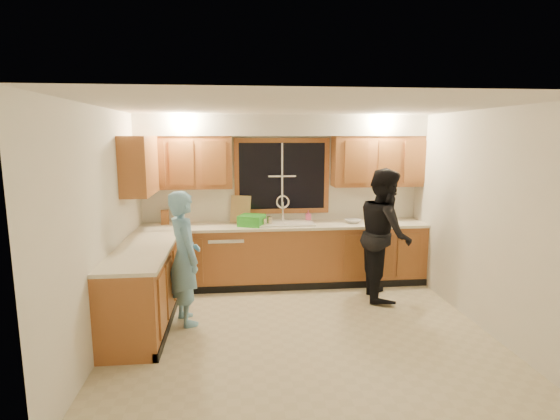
{
  "coord_description": "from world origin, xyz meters",
  "views": [
    {
      "loc": [
        -0.72,
        -4.66,
        2.19
      ],
      "look_at": [
        -0.16,
        0.65,
        1.29
      ],
      "focal_mm": 28.0,
      "sensor_mm": 36.0,
      "label": 1
    }
  ],
  "objects_px": {
    "man": "(184,258)",
    "bowl": "(353,221)",
    "sink": "(284,228)",
    "dish_crate": "(252,220)",
    "dishwasher": "(227,259)",
    "woman": "(385,234)",
    "soap_bottle": "(308,216)",
    "knife_block": "(165,217)",
    "stove": "(132,306)"
  },
  "relations": [
    {
      "from": "dishwasher",
      "to": "woman",
      "type": "xyz_separation_m",
      "value": [
        2.14,
        -0.66,
        0.48
      ]
    },
    {
      "from": "dishwasher",
      "to": "knife_block",
      "type": "relative_size",
      "value": 3.91
    },
    {
      "from": "stove",
      "to": "dish_crate",
      "type": "distance_m",
      "value": 2.25
    },
    {
      "from": "sink",
      "to": "bowl",
      "type": "height_order",
      "value": "sink"
    },
    {
      "from": "stove",
      "to": "man",
      "type": "relative_size",
      "value": 0.57
    },
    {
      "from": "soap_bottle",
      "to": "bowl",
      "type": "distance_m",
      "value": 0.68
    },
    {
      "from": "knife_block",
      "to": "woman",
      "type": "bearing_deg",
      "value": -22.86
    },
    {
      "from": "woman",
      "to": "soap_bottle",
      "type": "xyz_separation_m",
      "value": [
        -0.91,
        0.83,
        0.12
      ]
    },
    {
      "from": "sink",
      "to": "woman",
      "type": "height_order",
      "value": "woman"
    },
    {
      "from": "woman",
      "to": "dish_crate",
      "type": "bearing_deg",
      "value": 79.16
    },
    {
      "from": "man",
      "to": "soap_bottle",
      "type": "xyz_separation_m",
      "value": [
        1.7,
        1.39,
        0.21
      ]
    },
    {
      "from": "sink",
      "to": "dishwasher",
      "type": "distance_m",
      "value": 0.96
    },
    {
      "from": "dish_crate",
      "to": "woman",
      "type": "bearing_deg",
      "value": -18.47
    },
    {
      "from": "stove",
      "to": "knife_block",
      "type": "height_order",
      "value": "knife_block"
    },
    {
      "from": "dishwasher",
      "to": "stove",
      "type": "height_order",
      "value": "stove"
    },
    {
      "from": "man",
      "to": "sink",
      "type": "bearing_deg",
      "value": -69.66
    },
    {
      "from": "dishwasher",
      "to": "bowl",
      "type": "xyz_separation_m",
      "value": [
        1.88,
        -0.03,
        0.54
      ]
    },
    {
      "from": "woman",
      "to": "soap_bottle",
      "type": "bearing_deg",
      "value": 55.28
    },
    {
      "from": "dish_crate",
      "to": "soap_bottle",
      "type": "height_order",
      "value": "soap_bottle"
    },
    {
      "from": "sink",
      "to": "knife_block",
      "type": "xyz_separation_m",
      "value": [
        -1.74,
        0.16,
        0.16
      ]
    },
    {
      "from": "dish_crate",
      "to": "bowl",
      "type": "distance_m",
      "value": 1.51
    },
    {
      "from": "bowl",
      "to": "soap_bottle",
      "type": "bearing_deg",
      "value": 162.9
    },
    {
      "from": "woman",
      "to": "bowl",
      "type": "relative_size",
      "value": 7.84
    },
    {
      "from": "sink",
      "to": "dishwasher",
      "type": "relative_size",
      "value": 1.05
    },
    {
      "from": "man",
      "to": "dish_crate",
      "type": "distance_m",
      "value": 1.44
    },
    {
      "from": "man",
      "to": "bowl",
      "type": "relative_size",
      "value": 6.97
    },
    {
      "from": "soap_bottle",
      "to": "man",
      "type": "bearing_deg",
      "value": -140.72
    },
    {
      "from": "man",
      "to": "dishwasher",
      "type": "bearing_deg",
      "value": -43.81
    },
    {
      "from": "woman",
      "to": "soap_bottle",
      "type": "height_order",
      "value": "woman"
    },
    {
      "from": "soap_bottle",
      "to": "bowl",
      "type": "relative_size",
      "value": 0.75
    },
    {
      "from": "sink",
      "to": "soap_bottle",
      "type": "relative_size",
      "value": 5.04
    },
    {
      "from": "sink",
      "to": "woman",
      "type": "bearing_deg",
      "value": -27.52
    },
    {
      "from": "dish_crate",
      "to": "bowl",
      "type": "height_order",
      "value": "dish_crate"
    },
    {
      "from": "dish_crate",
      "to": "knife_block",
      "type": "bearing_deg",
      "value": 169.19
    },
    {
      "from": "sink",
      "to": "stove",
      "type": "height_order",
      "value": "sink"
    },
    {
      "from": "woman",
      "to": "soap_bottle",
      "type": "relative_size",
      "value": 10.44
    },
    {
      "from": "man",
      "to": "bowl",
      "type": "xyz_separation_m",
      "value": [
        2.35,
        1.2,
        0.16
      ]
    },
    {
      "from": "stove",
      "to": "woman",
      "type": "xyz_separation_m",
      "value": [
        3.09,
        1.15,
        0.44
      ]
    },
    {
      "from": "knife_block",
      "to": "dishwasher",
      "type": "bearing_deg",
      "value": -18.56
    },
    {
      "from": "sink",
      "to": "dish_crate",
      "type": "height_order",
      "value": "sink"
    },
    {
      "from": "stove",
      "to": "knife_block",
      "type": "relative_size",
      "value": 4.29
    },
    {
      "from": "man",
      "to": "knife_block",
      "type": "xyz_separation_m",
      "value": [
        -0.42,
        1.4,
        0.23
      ]
    },
    {
      "from": "woman",
      "to": "soap_bottle",
      "type": "distance_m",
      "value": 1.24
    },
    {
      "from": "sink",
      "to": "dish_crate",
      "type": "bearing_deg",
      "value": -170.46
    },
    {
      "from": "dishwasher",
      "to": "stove",
      "type": "distance_m",
      "value": 2.04
    },
    {
      "from": "man",
      "to": "soap_bottle",
      "type": "distance_m",
      "value": 2.21
    },
    {
      "from": "sink",
      "to": "man",
      "type": "distance_m",
      "value": 1.81
    },
    {
      "from": "dish_crate",
      "to": "soap_bottle",
      "type": "relative_size",
      "value": 1.97
    },
    {
      "from": "sink",
      "to": "dishwasher",
      "type": "bearing_deg",
      "value": -179.01
    },
    {
      "from": "woman",
      "to": "bowl",
      "type": "height_order",
      "value": "woman"
    }
  ]
}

